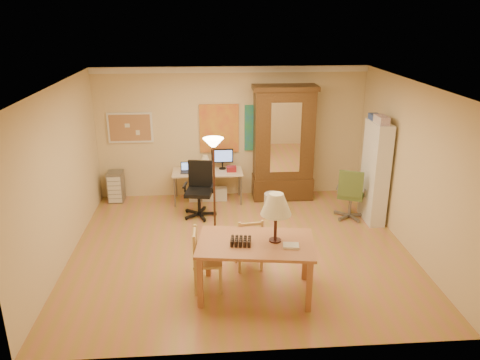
{
  "coord_description": "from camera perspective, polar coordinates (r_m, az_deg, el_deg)",
  "views": [
    {
      "loc": [
        -0.51,
        -6.91,
        3.72
      ],
      "look_at": [
        0.02,
        0.3,
        1.1
      ],
      "focal_mm": 35.0,
      "sensor_mm": 36.0,
      "label": 1
    }
  ],
  "objects": [
    {
      "name": "art_panel_right",
      "position": [
        9.72,
        2.78,
        6.38
      ],
      "size": [
        0.75,
        0.04,
        0.95
      ],
      "primitive_type": "cube",
      "color": "teal",
      "rests_on": "floor"
    },
    {
      "name": "computer_desk",
      "position": [
        9.65,
        -3.8,
        -0.3
      ],
      "size": [
        1.42,
        0.62,
        1.07
      ],
      "color": "beige",
      "rests_on": "floor"
    },
    {
      "name": "torchiere_lamp",
      "position": [
        7.51,
        -3.23,
        2.43
      ],
      "size": [
        0.33,
        0.33,
        1.83
      ],
      "color": "#44261B",
      "rests_on": "floor"
    },
    {
      "name": "wastebin",
      "position": [
        9.07,
        3.99,
        -2.92
      ],
      "size": [
        0.33,
        0.33,
        0.42
      ],
      "primitive_type": "cylinder",
      "color": "silver",
      "rests_on": "floor"
    },
    {
      "name": "office_chair_black",
      "position": [
        8.99,
        -4.96,
        -2.66
      ],
      "size": [
        0.65,
        0.65,
        1.05
      ],
      "color": "black",
      "rests_on": "floor"
    },
    {
      "name": "ladder_chair_back",
      "position": [
        7.13,
        1.09,
        -7.9
      ],
      "size": [
        0.43,
        0.42,
        0.84
      ],
      "color": "tan",
      "rests_on": "floor"
    },
    {
      "name": "corkboard",
      "position": [
        9.76,
        -13.25,
        6.23
      ],
      "size": [
        0.9,
        0.04,
        0.62
      ],
      "primitive_type": "cube",
      "color": "#A9724F",
      "rests_on": "floor"
    },
    {
      "name": "armoire",
      "position": [
        9.66,
        5.26,
        3.62
      ],
      "size": [
        1.28,
        0.61,
        2.35
      ],
      "color": "#38200F",
      "rests_on": "floor"
    },
    {
      "name": "bookshelf",
      "position": [
        8.89,
        16.14,
        0.86
      ],
      "size": [
        0.28,
        0.75,
        1.88
      ],
      "color": "white",
      "rests_on": "floor"
    },
    {
      "name": "art_panel_left",
      "position": [
        9.65,
        -2.56,
        6.29
      ],
      "size": [
        0.8,
        0.04,
        1.0
      ],
      "primitive_type": "cube",
      "color": "gold",
      "rests_on": "floor"
    },
    {
      "name": "dining_table",
      "position": [
        6.31,
        2.82,
        -6.32
      ],
      "size": [
        1.68,
        1.14,
        1.47
      ],
      "color": "brown",
      "rests_on": "floor"
    },
    {
      "name": "office_chair_green",
      "position": [
        9.08,
        13.25,
        -2.99
      ],
      "size": [
        0.61,
        0.61,
        1.0
      ],
      "color": "slate",
      "rests_on": "floor"
    },
    {
      "name": "ladder_chair_left",
      "position": [
        6.66,
        -4.21,
        -9.84
      ],
      "size": [
        0.41,
        0.43,
        0.9
      ],
      "color": "tan",
      "rests_on": "floor"
    },
    {
      "name": "drawer_cart",
      "position": [
        9.97,
        -14.88,
        -0.78
      ],
      "size": [
        0.31,
        0.37,
        0.62
      ],
      "color": "slate",
      "rests_on": "floor"
    },
    {
      "name": "floor",
      "position": [
        7.86,
        0.02,
        -8.33
      ],
      "size": [
        5.5,
        5.5,
        0.0
      ],
      "primitive_type": "plane",
      "color": "#A9833C",
      "rests_on": "ground"
    },
    {
      "name": "crown_molding",
      "position": [
        9.44,
        -1.11,
        13.34
      ],
      "size": [
        5.5,
        0.08,
        0.12
      ],
      "primitive_type": "cube",
      "color": "white",
      "rests_on": "floor"
    }
  ]
}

